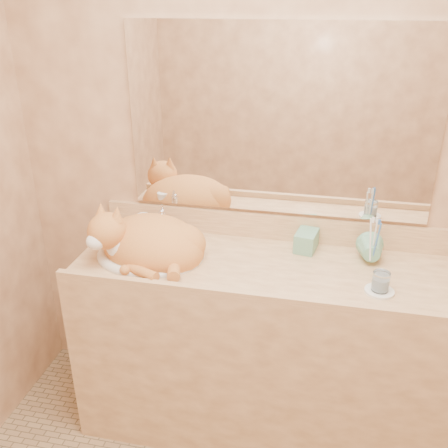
% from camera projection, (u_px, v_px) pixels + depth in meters
% --- Properties ---
extents(wall_back, '(2.40, 0.02, 2.50)m').
position_uv_depth(wall_back, '(277.00, 154.00, 2.15)').
color(wall_back, '#966544').
rests_on(wall_back, ground).
extents(vanity_counter, '(1.60, 0.55, 0.85)m').
position_uv_depth(vanity_counter, '(262.00, 348.00, 2.25)').
color(vanity_counter, '#A17248').
rests_on(vanity_counter, floor).
extents(mirror, '(1.30, 0.02, 0.80)m').
position_uv_depth(mirror, '(279.00, 123.00, 2.08)').
color(mirror, white).
rests_on(mirror, wall_back).
extents(sink_basin, '(0.47, 0.39, 0.14)m').
position_uv_depth(sink_basin, '(149.00, 242.00, 2.12)').
color(sink_basin, white).
rests_on(sink_basin, vanity_counter).
extents(faucet, '(0.08, 0.12, 0.16)m').
position_uv_depth(faucet, '(162.00, 223.00, 2.27)').
color(faucet, silver).
rests_on(faucet, vanity_counter).
extents(cat, '(0.55, 0.48, 0.25)m').
position_uv_depth(cat, '(146.00, 240.00, 2.11)').
color(cat, '#BC672B').
rests_on(cat, sink_basin).
extents(soap_dispenser, '(0.10, 0.10, 0.19)m').
position_uv_depth(soap_dispenser, '(304.00, 236.00, 2.11)').
color(soap_dispenser, '#66A484').
rests_on(soap_dispenser, vanity_counter).
extents(toothbrush_cup, '(0.12, 0.12, 0.11)m').
position_uv_depth(toothbrush_cup, '(372.00, 256.00, 2.04)').
color(toothbrush_cup, '#66A484').
rests_on(toothbrush_cup, vanity_counter).
extents(toothbrushes, '(0.04, 0.04, 0.23)m').
position_uv_depth(toothbrushes, '(374.00, 239.00, 2.00)').
color(toothbrushes, white).
rests_on(toothbrushes, toothbrush_cup).
extents(saucer, '(0.11, 0.11, 0.01)m').
position_uv_depth(saucer, '(379.00, 291.00, 1.89)').
color(saucer, white).
rests_on(saucer, vanity_counter).
extents(water_glass, '(0.06, 0.06, 0.08)m').
position_uv_depth(water_glass, '(381.00, 281.00, 1.87)').
color(water_glass, white).
rests_on(water_glass, saucer).
extents(lotion_bottle, '(0.05, 0.05, 0.13)m').
position_uv_depth(lotion_bottle, '(144.00, 228.00, 2.26)').
color(lotion_bottle, white).
rests_on(lotion_bottle, vanity_counter).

